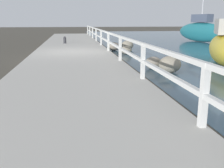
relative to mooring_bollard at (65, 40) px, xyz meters
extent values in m
plane|color=#4C473D|center=(0.45, -4.88, -0.51)|extent=(120.00, 120.00, 0.00)
cube|color=beige|center=(0.45, -4.88, -0.37)|extent=(3.78, 36.00, 0.28)
cube|color=white|center=(2.25, -14.60, 0.24)|extent=(0.10, 0.10, 0.94)
cube|color=white|center=(2.25, -11.36, 0.24)|extent=(0.10, 0.10, 0.94)
cube|color=white|center=(2.25, -8.12, 0.24)|extent=(0.10, 0.10, 0.94)
cube|color=white|center=(2.25, -4.88, 0.24)|extent=(0.10, 0.10, 0.94)
cube|color=white|center=(2.25, -1.64, 0.24)|extent=(0.10, 0.10, 0.94)
cube|color=white|center=(2.25, 1.60, 0.24)|extent=(0.10, 0.10, 0.94)
cube|color=white|center=(2.25, 4.84, 0.24)|extent=(0.10, 0.10, 0.94)
cube|color=white|center=(2.25, 8.08, 0.24)|extent=(0.10, 0.10, 0.94)
cube|color=white|center=(2.25, 11.32, 0.24)|extent=(0.10, 0.10, 0.94)
cube|color=white|center=(2.25, -4.88, 0.67)|extent=(0.09, 32.50, 0.08)
cube|color=white|center=(2.25, -4.88, 0.24)|extent=(0.09, 32.50, 0.08)
ellipsoid|color=gray|center=(2.95, -2.31, -0.26)|extent=(0.67, 0.60, 0.50)
ellipsoid|color=gray|center=(3.86, -1.92, -0.23)|extent=(0.75, 0.67, 0.56)
ellipsoid|color=gray|center=(3.77, -9.35, -0.22)|extent=(0.78, 0.70, 0.58)
ellipsoid|color=gray|center=(3.43, -8.54, -0.28)|extent=(0.62, 0.55, 0.46)
ellipsoid|color=gray|center=(3.33, -4.07, -0.28)|extent=(0.60, 0.54, 0.45)
cylinder|color=#333338|center=(0.00, 0.00, -0.06)|extent=(0.19, 0.19, 0.34)
sphere|color=#333338|center=(0.00, 0.00, 0.14)|extent=(0.18, 0.18, 0.18)
ellipsoid|color=#1E707A|center=(11.25, 3.13, 0.30)|extent=(2.15, 5.87, 1.60)
cube|color=#4C566B|center=(11.25, 3.13, 1.42)|extent=(1.08, 2.09, 0.66)
camera|label=1|loc=(0.42, -17.91, 1.27)|focal=42.00mm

